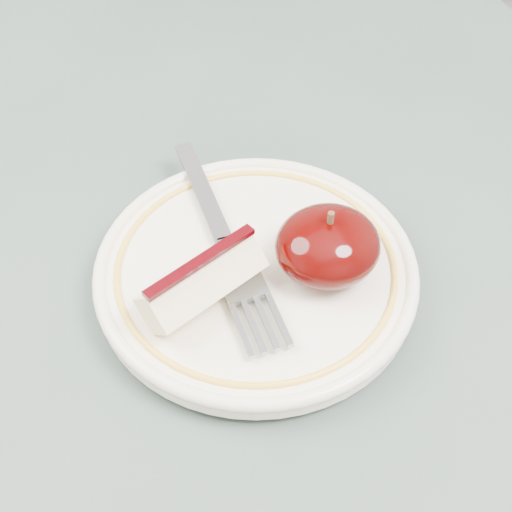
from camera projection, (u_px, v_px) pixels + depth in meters
name	position (u px, v px, depth m)	size (l,w,h in m)	color
table	(140.00, 390.00, 0.51)	(0.90, 0.90, 0.75)	brown
plate	(256.00, 271.00, 0.45)	(0.21, 0.21, 0.02)	white
apple_half	(328.00, 246.00, 0.44)	(0.07, 0.06, 0.05)	black
apple_wedge	(202.00, 281.00, 0.42)	(0.08, 0.06, 0.04)	beige
fork	(224.00, 242.00, 0.46)	(0.03, 0.19, 0.00)	gray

